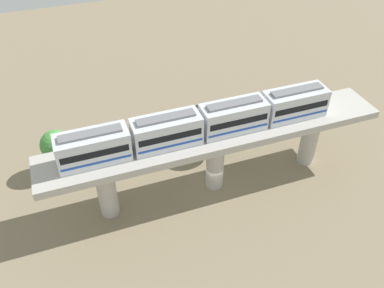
{
  "coord_description": "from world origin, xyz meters",
  "views": [
    {
      "loc": [
        29.87,
        -13.47,
        32.77
      ],
      "look_at": [
        -2.5,
        -1.7,
        4.39
      ],
      "focal_mm": 38.65,
      "sensor_mm": 36.0,
      "label": 1
    }
  ],
  "objects_px": {
    "train": "(201,124)",
    "parked_car_yellow": "(190,116)",
    "parked_car_blue": "(267,114)",
    "tree_near_viaduct": "(56,145)",
    "tree_mid_lot": "(214,129)"
  },
  "relations": [
    {
      "from": "parked_car_yellow",
      "to": "tree_near_viaduct",
      "type": "xyz_separation_m",
      "value": [
        4.14,
        -17.24,
        3.07
      ]
    },
    {
      "from": "parked_car_yellow",
      "to": "tree_near_viaduct",
      "type": "distance_m",
      "value": 18.0
    },
    {
      "from": "parked_car_blue",
      "to": "tree_mid_lot",
      "type": "bearing_deg",
      "value": -57.58
    },
    {
      "from": "train",
      "to": "parked_car_blue",
      "type": "relative_size",
      "value": 6.21
    },
    {
      "from": "parked_car_blue",
      "to": "tree_mid_lot",
      "type": "distance_m",
      "value": 10.78
    },
    {
      "from": "tree_mid_lot",
      "to": "tree_near_viaduct",
      "type": "bearing_deg",
      "value": -100.08
    },
    {
      "from": "parked_car_blue",
      "to": "tree_mid_lot",
      "type": "relative_size",
      "value": 0.8
    },
    {
      "from": "parked_car_blue",
      "to": "tree_near_viaduct",
      "type": "bearing_deg",
      "value": -79.14
    },
    {
      "from": "parked_car_blue",
      "to": "tree_near_viaduct",
      "type": "xyz_separation_m",
      "value": [
        1.05,
        -27.04,
        3.07
      ]
    },
    {
      "from": "parked_car_yellow",
      "to": "parked_car_blue",
      "type": "bearing_deg",
      "value": 75.38
    },
    {
      "from": "train",
      "to": "parked_car_yellow",
      "type": "distance_m",
      "value": 15.06
    },
    {
      "from": "parked_car_blue",
      "to": "parked_car_yellow",
      "type": "bearing_deg",
      "value": -98.86
    },
    {
      "from": "train",
      "to": "parked_car_yellow",
      "type": "xyz_separation_m",
      "value": [
        -12.25,
        3.32,
        -8.11
      ]
    },
    {
      "from": "tree_near_viaduct",
      "to": "parked_car_blue",
      "type": "bearing_deg",
      "value": 92.23
    },
    {
      "from": "parked_car_yellow",
      "to": "parked_car_blue",
      "type": "distance_m",
      "value": 10.27
    }
  ]
}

